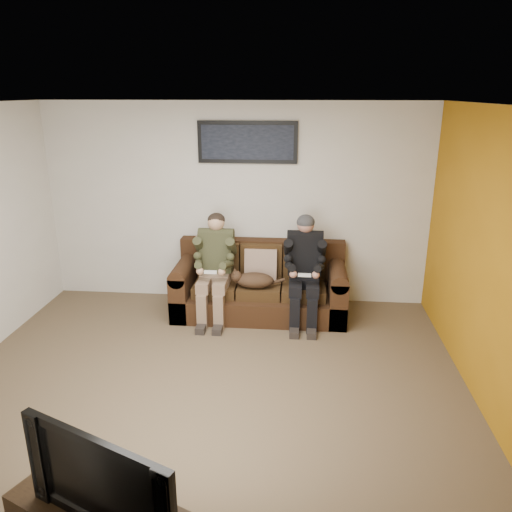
# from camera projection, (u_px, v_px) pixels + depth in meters

# --- Properties ---
(floor) EXTENTS (5.00, 5.00, 0.00)m
(floor) POSITION_uv_depth(u_px,v_px,m) (207.00, 388.00, 4.78)
(floor) COLOR brown
(floor) RESTS_ON ground
(ceiling) EXTENTS (5.00, 5.00, 0.00)m
(ceiling) POSITION_uv_depth(u_px,v_px,m) (197.00, 105.00, 3.96)
(ceiling) COLOR silver
(ceiling) RESTS_ON ground
(wall_back) EXTENTS (5.00, 0.00, 5.00)m
(wall_back) POSITION_uv_depth(u_px,v_px,m) (236.00, 204.00, 6.49)
(wall_back) COLOR beige
(wall_back) RESTS_ON ground
(wall_front) EXTENTS (5.00, 0.00, 5.00)m
(wall_front) POSITION_uv_depth(u_px,v_px,m) (107.00, 420.00, 2.24)
(wall_front) COLOR beige
(wall_front) RESTS_ON ground
(wall_right) EXTENTS (0.00, 4.50, 4.50)m
(wall_right) POSITION_uv_depth(u_px,v_px,m) (499.00, 269.00, 4.15)
(wall_right) COLOR beige
(wall_right) RESTS_ON ground
(accent_wall_right) EXTENTS (0.00, 4.50, 4.50)m
(accent_wall_right) POSITION_uv_depth(u_px,v_px,m) (497.00, 269.00, 4.15)
(accent_wall_right) COLOR #A96D10
(accent_wall_right) RESTS_ON ground
(sofa) EXTENTS (2.13, 0.92, 0.87)m
(sofa) POSITION_uv_depth(u_px,v_px,m) (260.00, 287.00, 6.37)
(sofa) COLOR #321D0F
(sofa) RESTS_ON ground
(throw_pillow) EXTENTS (0.41, 0.19, 0.40)m
(throw_pillow) POSITION_uv_depth(u_px,v_px,m) (261.00, 264.00, 6.31)
(throw_pillow) COLOR #997864
(throw_pillow) RESTS_ON sofa
(throw_blanket) EXTENTS (0.44, 0.21, 0.08)m
(throw_blanket) POSITION_uv_depth(u_px,v_px,m) (213.00, 239.00, 6.50)
(throw_blanket) COLOR #BEA78C
(throw_blanket) RESTS_ON sofa
(person_left) EXTENTS (0.51, 0.87, 1.28)m
(person_left) POSITION_uv_depth(u_px,v_px,m) (215.00, 261.00, 6.12)
(person_left) COLOR #856953
(person_left) RESTS_ON sofa
(person_right) EXTENTS (0.51, 0.86, 1.29)m
(person_right) POSITION_uv_depth(u_px,v_px,m) (305.00, 264.00, 6.03)
(person_right) COLOR black
(person_right) RESTS_ON sofa
(cat) EXTENTS (0.66, 0.26, 0.24)m
(cat) POSITION_uv_depth(u_px,v_px,m) (253.00, 280.00, 6.05)
(cat) COLOR #4A301D
(cat) RESTS_ON sofa
(framed_poster) EXTENTS (1.25, 0.05, 0.52)m
(framed_poster) POSITION_uv_depth(u_px,v_px,m) (247.00, 142.00, 6.19)
(framed_poster) COLOR black
(framed_poster) RESTS_ON wall_back
(television) EXTENTS (0.99, 0.53, 0.59)m
(television) POSITION_uv_depth(u_px,v_px,m) (112.00, 473.00, 2.71)
(television) COLOR black
(television) RESTS_ON tv_stand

